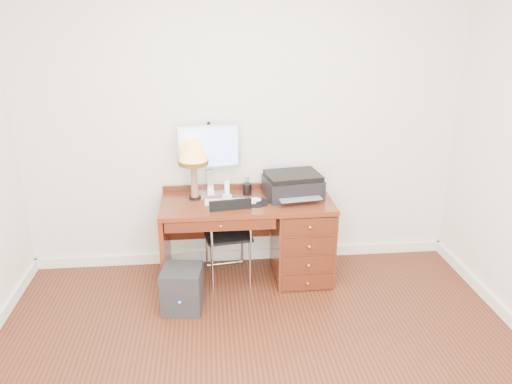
{
  "coord_description": "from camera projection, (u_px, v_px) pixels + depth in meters",
  "views": [
    {
      "loc": [
        -0.32,
        -2.66,
        2.33
      ],
      "look_at": [
        0.06,
        1.2,
        0.9
      ],
      "focal_mm": 35.0,
      "sensor_mm": 36.0,
      "label": 1
    }
  ],
  "objects": [
    {
      "name": "ground",
      "position": [
        264.0,
        381.0,
        3.32
      ],
      "size": [
        4.0,
        4.0,
        0.0
      ],
      "primitive_type": "plane",
      "color": "#3B190D",
      "rests_on": "ground"
    },
    {
      "name": "room_shell",
      "position": [
        255.0,
        320.0,
        3.89
      ],
      "size": [
        4.0,
        4.0,
        4.0
      ],
      "color": "silver",
      "rests_on": "ground"
    },
    {
      "name": "desk",
      "position": [
        282.0,
        234.0,
        4.52
      ],
      "size": [
        1.5,
        0.67,
        0.75
      ],
      "color": "maroon",
      "rests_on": "ground"
    },
    {
      "name": "monitor",
      "position": [
        210.0,
        151.0,
        4.41
      ],
      "size": [
        0.55,
        0.21,
        0.63
      ],
      "rotation": [
        0.0,
        0.0,
        0.15
      ],
      "color": "silver",
      "rests_on": "desk"
    },
    {
      "name": "keyboard",
      "position": [
        230.0,
        202.0,
        4.32
      ],
      "size": [
        0.44,
        0.13,
        0.02
      ],
      "primitive_type": "cube",
      "rotation": [
        0.0,
        0.0,
        -0.02
      ],
      "color": "white",
      "rests_on": "desk"
    },
    {
      "name": "mouse_pad",
      "position": [
        255.0,
        201.0,
        4.32
      ],
      "size": [
        0.23,
        0.23,
        0.05
      ],
      "color": "black",
      "rests_on": "desk"
    },
    {
      "name": "printer",
      "position": [
        293.0,
        185.0,
        4.44
      ],
      "size": [
        0.53,
        0.44,
        0.21
      ],
      "rotation": [
        0.0,
        0.0,
        0.14
      ],
      "color": "black",
      "rests_on": "desk"
    },
    {
      "name": "leg_lamp",
      "position": [
        193.0,
        156.0,
        4.28
      ],
      "size": [
        0.26,
        0.26,
        0.53
      ],
      "color": "black",
      "rests_on": "desk"
    },
    {
      "name": "phone",
      "position": [
        227.0,
        194.0,
        4.37
      ],
      "size": [
        0.08,
        0.08,
        0.17
      ],
      "rotation": [
        0.0,
        0.0,
        -0.03
      ],
      "color": "white",
      "rests_on": "desk"
    },
    {
      "name": "pen_cup",
      "position": [
        247.0,
        189.0,
        4.5
      ],
      "size": [
        0.08,
        0.08,
        0.1
      ],
      "primitive_type": "cylinder",
      "color": "black",
      "rests_on": "desk"
    },
    {
      "name": "chair",
      "position": [
        227.0,
        230.0,
        4.36
      ],
      "size": [
        0.45,
        0.45,
        0.84
      ],
      "rotation": [
        0.0,
        0.0,
        0.14
      ],
      "color": "black",
      "rests_on": "ground"
    },
    {
      "name": "equipment_box",
      "position": [
        182.0,
        289.0,
        4.07
      ],
      "size": [
        0.35,
        0.35,
        0.37
      ],
      "primitive_type": "cube",
      "rotation": [
        0.0,
        0.0,
        -0.11
      ],
      "color": "black",
      "rests_on": "ground"
    }
  ]
}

